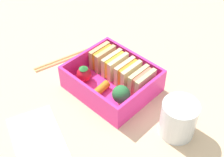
% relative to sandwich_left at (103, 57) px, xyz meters
% --- Properties ---
extents(ground_plane, '(1.20, 1.20, 0.02)m').
position_rel_sandwich_left_xyz_m(ground_plane, '(0.05, -0.03, -0.04)').
color(ground_plane, '#DDB58D').
extents(bento_tray, '(0.16, 0.14, 0.01)m').
position_rel_sandwich_left_xyz_m(bento_tray, '(0.05, -0.03, -0.03)').
color(bento_tray, '#F22F94').
rests_on(bento_tray, ground_plane).
extents(bento_rim, '(0.16, 0.14, 0.04)m').
position_rel_sandwich_left_xyz_m(bento_rim, '(0.05, -0.03, -0.00)').
color(bento_rim, '#F22F94').
rests_on(bento_rim, bento_tray).
extents(sandwich_left, '(0.03, 0.05, 0.05)m').
position_rel_sandwich_left_xyz_m(sandwich_left, '(0.00, 0.00, 0.00)').
color(sandwich_left, tan).
rests_on(sandwich_left, bento_tray).
extents(sandwich_center_left, '(0.03, 0.05, 0.05)m').
position_rel_sandwich_left_xyz_m(sandwich_center_left, '(0.04, 0.00, 0.00)').
color(sandwich_center_left, beige).
rests_on(sandwich_center_left, bento_tray).
extents(sandwich_center, '(0.03, 0.05, 0.05)m').
position_rel_sandwich_left_xyz_m(sandwich_center, '(0.07, 0.00, 0.00)').
color(sandwich_center, beige).
rests_on(sandwich_center, bento_tray).
extents(sandwich_center_right, '(0.03, 0.05, 0.05)m').
position_rel_sandwich_left_xyz_m(sandwich_center_right, '(0.11, 0.00, 0.00)').
color(sandwich_center_right, '#D4C687').
rests_on(sandwich_center_right, bento_tray).
extents(strawberry_far_left, '(0.03, 0.03, 0.04)m').
position_rel_sandwich_left_xyz_m(strawberry_far_left, '(0.00, -0.06, -0.01)').
color(strawberry_far_left, red).
rests_on(strawberry_far_left, bento_tray).
extents(carrot_stick_far_left, '(0.02, 0.05, 0.02)m').
position_rel_sandwich_left_xyz_m(carrot_stick_far_left, '(0.05, -0.06, -0.01)').
color(carrot_stick_far_left, orange).
rests_on(carrot_stick_far_left, bento_tray).
extents(broccoli_floret, '(0.03, 0.03, 0.04)m').
position_rel_sandwich_left_xyz_m(broccoli_floret, '(0.10, -0.05, 0.00)').
color(broccoli_floret, '#98CE64').
rests_on(broccoli_floret, bento_tray).
extents(chopstick_pair, '(0.06, 0.18, 0.01)m').
position_rel_sandwich_left_xyz_m(chopstick_pair, '(-0.08, -0.02, -0.03)').
color(chopstick_pair, tan).
rests_on(chopstick_pair, ground_plane).
extents(drinking_glass, '(0.06, 0.06, 0.07)m').
position_rel_sandwich_left_xyz_m(drinking_glass, '(0.21, -0.03, 0.00)').
color(drinking_glass, white).
rests_on(drinking_glass, ground_plane).
extents(folded_napkin, '(0.17, 0.13, 0.00)m').
position_rel_sandwich_left_xyz_m(folded_napkin, '(0.06, -0.21, -0.03)').
color(folded_napkin, silver).
rests_on(folded_napkin, ground_plane).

